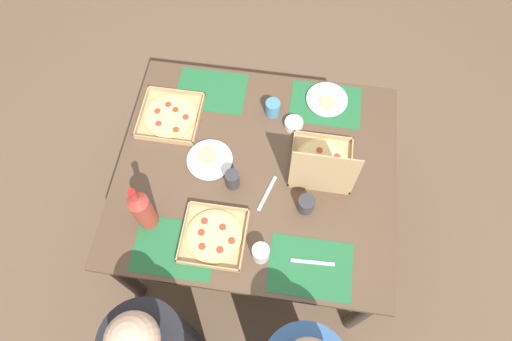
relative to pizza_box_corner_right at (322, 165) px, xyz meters
name	(u,v)px	position (x,y,z in m)	size (l,w,h in m)	color
ground_plane	(256,222)	(0.30, 0.05, -0.78)	(6.00, 6.00, 0.00)	brown
dining_table	(256,179)	(0.30, 0.05, -0.15)	(1.33, 1.15, 0.73)	#3F3328
placemat_near_left	(325,104)	(0.00, -0.38, -0.05)	(0.36, 0.26, 0.00)	#236638
placemat_near_right	(211,91)	(0.60, -0.38, -0.05)	(0.36, 0.26, 0.00)	#236638
placemat_far_left	(310,267)	(0.00, 0.48, -0.05)	(0.36, 0.26, 0.00)	#236638
placemat_far_right	(175,248)	(0.60, 0.48, -0.05)	(0.36, 0.26, 0.00)	#236638
pizza_box_corner_right	(322,165)	(0.00, 0.00, 0.00)	(0.29, 0.29, 0.33)	tan
pizza_box_corner_left	(170,116)	(0.77, -0.18, -0.04)	(0.30, 0.30, 0.04)	tan
pizza_box_center	(214,236)	(0.44, 0.40, -0.04)	(0.28, 0.28, 0.04)	tan
plate_near_right	(327,100)	(0.00, -0.40, -0.04)	(0.21, 0.21, 0.03)	white
plate_near_left	(210,159)	(0.53, 0.03, -0.04)	(0.22, 0.22, 0.03)	white
soda_bottle	(142,210)	(0.74, 0.37, 0.08)	(0.09, 0.09, 0.32)	#B2382D
cup_spare	(261,253)	(0.22, 0.46, -0.01)	(0.08, 0.08, 0.09)	silver
cup_dark	(232,179)	(0.40, 0.14, 0.00)	(0.07, 0.07, 0.10)	#333338
cup_red	(306,204)	(0.05, 0.21, -0.01)	(0.08, 0.08, 0.09)	#333338
cup_clear_right	(273,108)	(0.27, -0.29, -0.01)	(0.07, 0.07, 0.09)	teal
condiment_bowl	(294,124)	(0.15, -0.22, -0.03)	(0.09, 0.09, 0.04)	white
fork_by_near_left	(313,262)	(0.00, 0.45, -0.05)	(0.19, 0.02, 0.01)	#B7B7BC
fork_by_far_left	(267,193)	(0.23, 0.16, -0.05)	(0.19, 0.02, 0.01)	#B7B7BC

